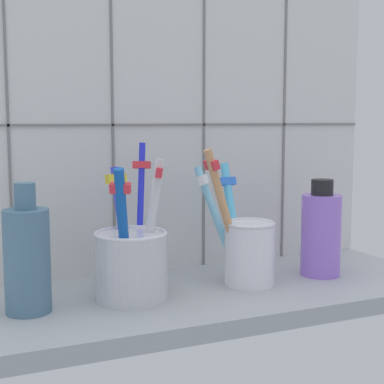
{
  "coord_description": "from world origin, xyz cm",
  "views": [
    {
      "loc": [
        -26.79,
        -61.27,
        22.21
      ],
      "look_at": [
        0.0,
        0.27,
        13.84
      ],
      "focal_mm": 54.23,
      "sensor_mm": 36.0,
      "label": 1
    }
  ],
  "objects_px": {
    "toothbrush_cup_right": "(245,246)",
    "toothbrush_cup_left": "(131,259)",
    "soap_bottle": "(322,233)",
    "ceramic_vase": "(28,259)"
  },
  "relations": [
    {
      "from": "toothbrush_cup_right",
      "to": "toothbrush_cup_left",
      "type": "bearing_deg",
      "value": -179.1
    },
    {
      "from": "toothbrush_cup_left",
      "to": "toothbrush_cup_right",
      "type": "relative_size",
      "value": 1.03
    },
    {
      "from": "soap_bottle",
      "to": "toothbrush_cup_right",
      "type": "bearing_deg",
      "value": 175.58
    },
    {
      "from": "toothbrush_cup_right",
      "to": "ceramic_vase",
      "type": "distance_m",
      "value": 0.26
    },
    {
      "from": "toothbrush_cup_right",
      "to": "soap_bottle",
      "type": "bearing_deg",
      "value": -4.42
    },
    {
      "from": "ceramic_vase",
      "to": "soap_bottle",
      "type": "height_order",
      "value": "ceramic_vase"
    },
    {
      "from": "ceramic_vase",
      "to": "soap_bottle",
      "type": "xyz_separation_m",
      "value": [
        0.37,
        0.0,
        -0.0
      ]
    },
    {
      "from": "ceramic_vase",
      "to": "soap_bottle",
      "type": "distance_m",
      "value": 0.37
    },
    {
      "from": "toothbrush_cup_right",
      "to": "ceramic_vase",
      "type": "height_order",
      "value": "toothbrush_cup_right"
    },
    {
      "from": "toothbrush_cup_left",
      "to": "ceramic_vase",
      "type": "bearing_deg",
      "value": -176.16
    }
  ]
}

